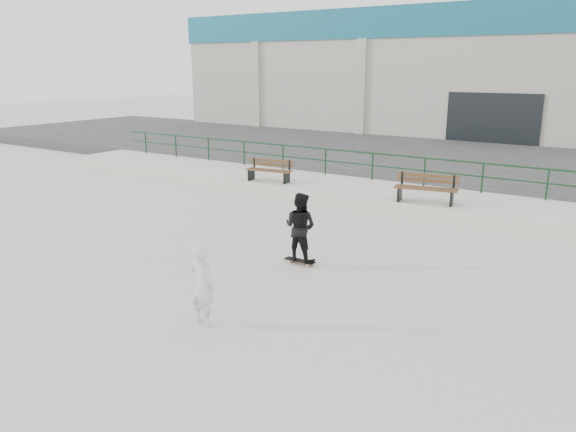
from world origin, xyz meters
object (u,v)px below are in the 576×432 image
Objects in this scene: bench_right at (426,189)px; standing_skater at (300,227)px; bench_left at (269,171)px; skateboard at (300,261)px; seated_skater at (202,285)px.

bench_right is 5.81m from standing_skater.
skateboard is (4.96, -5.77, -0.82)m from bench_left.
seated_skater reaches higher than bench_left.
seated_skater is (0.25, -3.73, -0.16)m from standing_skater.
standing_skater reaches higher than seated_skater.
seated_skater is at bearing -105.63° from bench_right.
bench_left is at bearing -57.49° from seated_skater.
bench_left is at bearing -50.46° from standing_skater.
skateboard is at bearing 178.89° from standing_skater.
skateboard is 0.85m from standing_skater.
bench_right is at bearing -90.84° from seated_skater.
bench_right is 9.49m from seated_skater.
bench_left is 7.61m from standing_skater.
bench_right is at bearing 78.51° from skateboard.
standing_skater reaches higher than bench_right.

